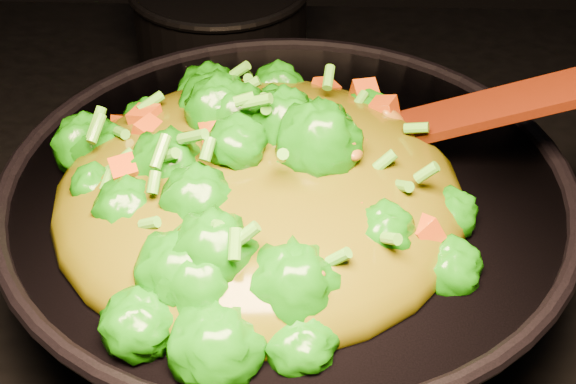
# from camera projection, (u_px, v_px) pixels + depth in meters

# --- Properties ---
(wok) EXTENTS (0.58, 0.58, 0.13)m
(wok) POSITION_uv_depth(u_px,v_px,m) (288.00, 244.00, 0.75)
(wok) COLOR black
(wok) RESTS_ON stovetop
(stir_fry) EXTENTS (0.41, 0.41, 0.11)m
(stir_fry) POSITION_uv_depth(u_px,v_px,m) (258.00, 148.00, 0.65)
(stir_fry) COLOR #177A08
(stir_fry) RESTS_ON wok
(spatula) EXTENTS (0.29, 0.08, 0.12)m
(spatula) POSITION_uv_depth(u_px,v_px,m) (480.00, 111.00, 0.70)
(spatula) COLOR #360E06
(spatula) RESTS_ON wok
(back_pot) EXTENTS (0.22, 0.22, 0.12)m
(back_pot) POSITION_uv_depth(u_px,v_px,m) (221.00, 27.00, 1.05)
(back_pot) COLOR black
(back_pot) RESTS_ON stovetop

